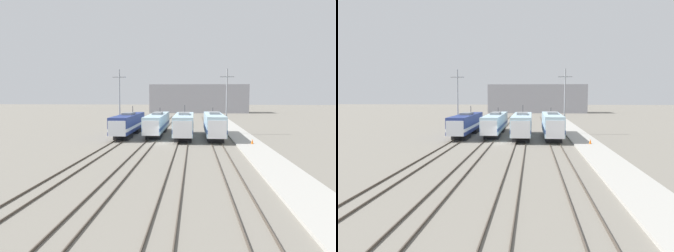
# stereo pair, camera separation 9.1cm
# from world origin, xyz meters

# --- Properties ---
(ground_plane) EXTENTS (400.00, 400.00, 0.00)m
(ground_plane) POSITION_xyz_m (0.00, 0.00, 0.00)
(ground_plane) COLOR slate
(rail_pair_far_left) EXTENTS (1.50, 120.00, 0.15)m
(rail_pair_far_left) POSITION_xyz_m (-7.31, 0.00, 0.07)
(rail_pair_far_left) COLOR #4C4238
(rail_pair_far_left) RESTS_ON ground_plane
(rail_pair_center_left) EXTENTS (1.51, 120.00, 0.15)m
(rail_pair_center_left) POSITION_xyz_m (-2.44, 0.00, 0.07)
(rail_pair_center_left) COLOR #4C4238
(rail_pair_center_left) RESTS_ON ground_plane
(rail_pair_center_right) EXTENTS (1.51, 120.00, 0.15)m
(rail_pair_center_right) POSITION_xyz_m (2.44, 0.00, 0.07)
(rail_pair_center_right) COLOR #4C4238
(rail_pair_center_right) RESTS_ON ground_plane
(rail_pair_far_right) EXTENTS (1.50, 120.00, 0.15)m
(rail_pair_far_right) POSITION_xyz_m (7.31, 0.00, 0.07)
(rail_pair_far_right) COLOR #4C4238
(rail_pair_far_right) RESTS_ON ground_plane
(locomotive_far_left) EXTENTS (2.92, 17.85, 5.04)m
(locomotive_far_left) POSITION_xyz_m (-7.31, 8.60, 2.08)
(locomotive_far_left) COLOR black
(locomotive_far_left) RESTS_ON ground_plane
(locomotive_center_left) EXTENTS (2.82, 19.42, 4.68)m
(locomotive_center_left) POSITION_xyz_m (-2.44, 10.38, 2.07)
(locomotive_center_left) COLOR #232326
(locomotive_center_left) RESTS_ON ground_plane
(locomotive_center_right) EXTENTS (3.07, 16.37, 5.32)m
(locomotive_center_right) POSITION_xyz_m (2.44, 6.33, 2.16)
(locomotive_center_right) COLOR #232326
(locomotive_center_right) RESTS_ON ground_plane
(locomotive_far_right) EXTENTS (2.89, 16.18, 4.90)m
(locomotive_far_right) POSITION_xyz_m (7.31, 6.09, 2.22)
(locomotive_far_right) COLOR #232326
(locomotive_far_right) RESTS_ON ground_plane
(catenary_tower_left) EXTENTS (2.47, 0.25, 11.67)m
(catenary_tower_left) POSITION_xyz_m (-9.46, 11.55, 6.18)
(catenary_tower_left) COLOR gray
(catenary_tower_left) RESTS_ON ground_plane
(catenary_tower_right) EXTENTS (2.47, 0.25, 11.67)m
(catenary_tower_right) POSITION_xyz_m (9.81, 11.55, 6.18)
(catenary_tower_right) COLOR gray
(catenary_tower_right) RESTS_ON ground_plane
(platform) EXTENTS (4.00, 120.00, 0.26)m
(platform) POSITION_xyz_m (11.94, 0.00, 0.13)
(platform) COLOR #A8A59E
(platform) RESTS_ON ground_plane
(traffic_cone) EXTENTS (0.35, 0.35, 0.69)m
(traffic_cone) POSITION_xyz_m (12.20, -1.08, 0.60)
(traffic_cone) COLOR orange
(traffic_cone) RESTS_ON platform
(depot_building) EXTENTS (38.85, 10.79, 11.28)m
(depot_building) POSITION_xyz_m (5.87, 86.60, 5.64)
(depot_building) COLOR gray
(depot_building) RESTS_ON ground_plane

